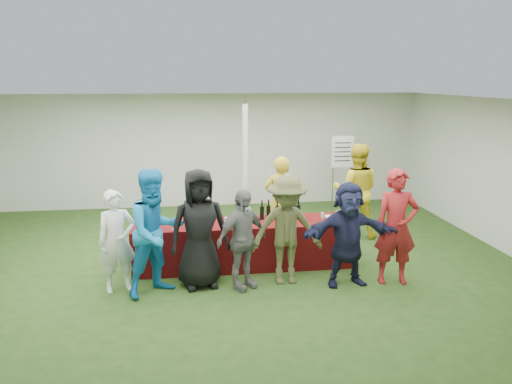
{
  "coord_description": "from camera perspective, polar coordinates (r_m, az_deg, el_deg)",
  "views": [
    {
      "loc": [
        -0.53,
        -7.91,
        3.06
      ],
      "look_at": [
        0.52,
        -0.11,
        1.25
      ],
      "focal_mm": 35.0,
      "sensor_mm": 36.0,
      "label": 1
    }
  ],
  "objects": [
    {
      "name": "ground",
      "position": [
        8.5,
        -3.62,
        -8.17
      ],
      "size": [
        60.0,
        60.0,
        0.0
      ],
      "primitive_type": "plane",
      "color": "#284719",
      "rests_on": "ground"
    },
    {
      "name": "tent",
      "position": [
        9.33,
        -1.21,
        2.39
      ],
      "size": [
        10.0,
        10.0,
        10.0
      ],
      "color": "white",
      "rests_on": "ground"
    },
    {
      "name": "serving_table",
      "position": [
        8.29,
        -1.38,
        -5.94
      ],
      "size": [
        3.6,
        0.8,
        0.75
      ],
      "primitive_type": "cube",
      "color": "#620808",
      "rests_on": "ground"
    },
    {
      "name": "wine_bottles",
      "position": [
        8.36,
        2.87,
        -2.24
      ],
      "size": [
        0.69,
        0.13,
        0.32
      ],
      "color": "black",
      "rests_on": "serving_table"
    },
    {
      "name": "wine_glasses",
      "position": [
        7.89,
        -4.2,
        -3.26
      ],
      "size": [
        2.78,
        0.14,
        0.16
      ],
      "color": "silver",
      "rests_on": "serving_table"
    },
    {
      "name": "water_bottle",
      "position": [
        8.24,
        -0.72,
        -2.58
      ],
      "size": [
        0.07,
        0.07,
        0.23
      ],
      "color": "silver",
      "rests_on": "serving_table"
    },
    {
      "name": "bar_towel",
      "position": [
        8.52,
        8.82,
        -2.84
      ],
      "size": [
        0.25,
        0.18,
        0.03
      ],
      "primitive_type": "cube",
      "color": "white",
      "rests_on": "serving_table"
    },
    {
      "name": "dump_bucket",
      "position": [
        8.27,
        9.88,
        -2.82
      ],
      "size": [
        0.26,
        0.26,
        0.18
      ],
      "primitive_type": "cylinder",
      "color": "slate",
      "rests_on": "serving_table"
    },
    {
      "name": "wine_list_sign",
      "position": [
        11.31,
        9.84,
        3.89
      ],
      "size": [
        0.5,
        0.03,
        1.8
      ],
      "color": "slate",
      "rests_on": "ground"
    },
    {
      "name": "staff_pourer",
      "position": [
        9.19,
        2.81,
        -1.05
      ],
      "size": [
        0.68,
        0.52,
        1.68
      ],
      "primitive_type": "imported",
      "rotation": [
        0.0,
        0.0,
        2.94
      ],
      "color": "gold",
      "rests_on": "ground"
    },
    {
      "name": "staff_back",
      "position": [
        9.86,
        11.34,
        0.15
      ],
      "size": [
        1.04,
        0.91,
        1.84
      ],
      "primitive_type": "imported",
      "rotation": [
        0.0,
        0.0,
        2.88
      ],
      "color": "yellow",
      "rests_on": "ground"
    },
    {
      "name": "customer_0",
      "position": [
        7.51,
        -15.61,
        -5.44
      ],
      "size": [
        0.64,
        0.53,
        1.51
      ],
      "primitive_type": "imported",
      "rotation": [
        0.0,
        0.0,
        0.36
      ],
      "color": "white",
      "rests_on": "ground"
    },
    {
      "name": "customer_1",
      "position": [
        7.24,
        -11.36,
        -4.55
      ],
      "size": [
        1.13,
        1.07,
        1.83
      ],
      "primitive_type": "imported",
      "rotation": [
        0.0,
        0.0,
        0.59
      ],
      "color": "#1681C6",
      "rests_on": "ground"
    },
    {
      "name": "customer_2",
      "position": [
        7.39,
        -6.49,
        -4.19
      ],
      "size": [
        0.96,
        0.72,
        1.78
      ],
      "primitive_type": "imported",
      "rotation": [
        0.0,
        0.0,
        0.18
      ],
      "color": "black",
      "rests_on": "ground"
    },
    {
      "name": "customer_3",
      "position": [
        7.32,
        -1.6,
        -5.44
      ],
      "size": [
        0.94,
        0.79,
        1.51
      ],
      "primitive_type": "imported",
      "rotation": [
        0.0,
        0.0,
        0.57
      ],
      "color": "slate",
      "rests_on": "ground"
    },
    {
      "name": "customer_4",
      "position": [
        7.49,
        3.53,
        -4.38
      ],
      "size": [
        1.08,
        0.63,
        1.66
      ],
      "primitive_type": "imported",
      "rotation": [
        0.0,
        0.0,
        0.01
      ],
      "color": "#4B4E2A",
      "rests_on": "ground"
    },
    {
      "name": "customer_5",
      "position": [
        7.55,
        10.47,
        -4.77
      ],
      "size": [
        1.49,
        0.55,
        1.58
      ],
      "primitive_type": "imported",
      "rotation": [
        0.0,
        0.0,
        0.06
      ],
      "color": "#191D3B",
      "rests_on": "ground"
    },
    {
      "name": "customer_6",
      "position": [
        7.76,
        15.73,
        -3.86
      ],
      "size": [
        0.69,
        0.49,
        1.76
      ],
      "primitive_type": "imported",
      "rotation": [
        0.0,
        0.0,
        -0.12
      ],
      "color": "maroon",
      "rests_on": "ground"
    }
  ]
}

